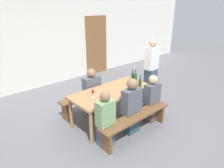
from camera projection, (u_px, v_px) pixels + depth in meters
ground_plane at (112, 120)px, 4.68m from camera, size 24.00×24.00×0.00m
back_wall at (44, 35)px, 6.27m from camera, size 14.00×0.20×3.20m
wooden_door at (97, 45)px, 7.57m from camera, size 0.90×0.06×2.10m
tasting_table at (112, 94)px, 4.44m from camera, size 1.84×0.84×0.75m
bench_near at (136, 120)px, 4.06m from camera, size 1.74×0.30×0.45m
bench_far at (93, 97)px, 5.05m from camera, size 1.74×0.30×0.45m
wine_bottle_0 at (135, 78)px, 4.78m from camera, size 0.08×0.08×0.32m
wine_bottle_1 at (140, 83)px, 4.49m from camera, size 0.07×0.07×0.31m
wine_bottle_2 at (133, 77)px, 4.89m from camera, size 0.07×0.07×0.30m
wine_glass_0 at (131, 75)px, 4.97m from camera, size 0.07×0.07×0.17m
wine_glass_1 at (93, 91)px, 4.06m from camera, size 0.07×0.07×0.18m
seated_guest_near_0 at (105, 121)px, 3.68m from camera, size 0.33×0.24×1.11m
seated_guest_near_1 at (131, 107)px, 4.09m from camera, size 0.41×0.24×1.17m
seated_guest_near_2 at (152, 100)px, 4.52m from camera, size 0.37×0.24×1.09m
seated_guest_far_0 at (92, 93)px, 4.80m from camera, size 0.42×0.24×1.14m
standing_host at (151, 74)px, 5.19m from camera, size 0.34×0.24×1.71m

